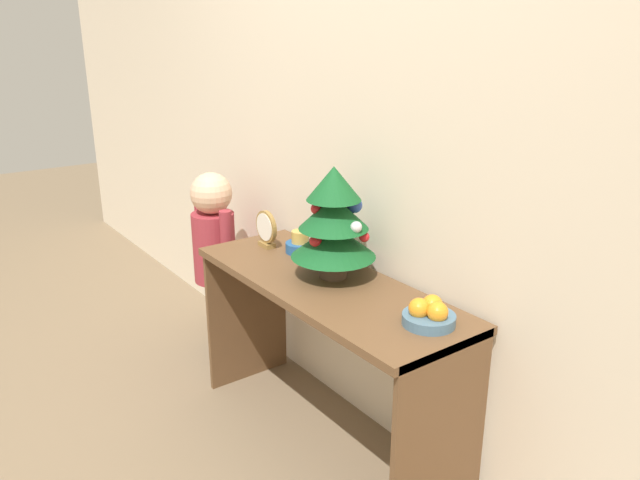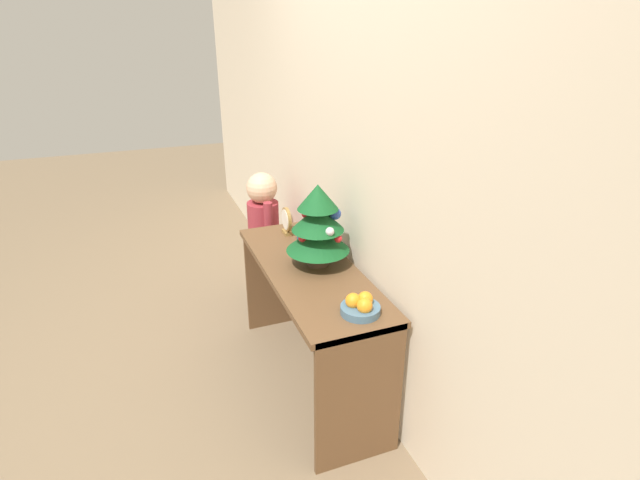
% 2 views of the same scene
% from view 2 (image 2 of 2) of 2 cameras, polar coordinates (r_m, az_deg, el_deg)
% --- Properties ---
extents(ground_plane, '(12.00, 12.00, 0.00)m').
position_cam_2_polar(ground_plane, '(2.81, -5.41, -16.48)').
color(ground_plane, '#7A664C').
extents(back_wall, '(7.00, 0.05, 2.50)m').
position_cam_2_polar(back_wall, '(2.39, 4.78, 10.07)').
color(back_wall, beige).
rests_on(back_wall, ground_plane).
extents(console_table, '(1.22, 0.44, 0.68)m').
position_cam_2_polar(console_table, '(2.56, -1.13, -6.16)').
color(console_table, brown).
rests_on(console_table, ground_plane).
extents(mini_tree, '(0.32, 0.32, 0.42)m').
position_cam_2_polar(mini_tree, '(2.43, -0.23, 1.76)').
color(mini_tree, '#4C3828').
rests_on(mini_tree, console_table).
extents(fruit_bowl, '(0.17, 0.17, 0.09)m').
position_cam_2_polar(fruit_bowl, '(2.11, 4.66, -7.52)').
color(fruit_bowl, '#476B84').
rests_on(fruit_bowl, console_table).
extents(singing_bowl, '(0.12, 0.12, 0.09)m').
position_cam_2_polar(singing_bowl, '(2.77, -1.38, 0.56)').
color(singing_bowl, '#235189').
rests_on(singing_bowl, console_table).
extents(desk_clock, '(0.14, 0.04, 0.16)m').
position_cam_2_polar(desk_clock, '(2.85, -3.84, 2.16)').
color(desk_clock, olive).
rests_on(desk_clock, console_table).
extents(child_figure, '(0.32, 0.21, 0.92)m').
position_cam_2_polar(child_figure, '(3.33, -6.48, 1.96)').
color(child_figure, '#38384C').
rests_on(child_figure, ground_plane).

